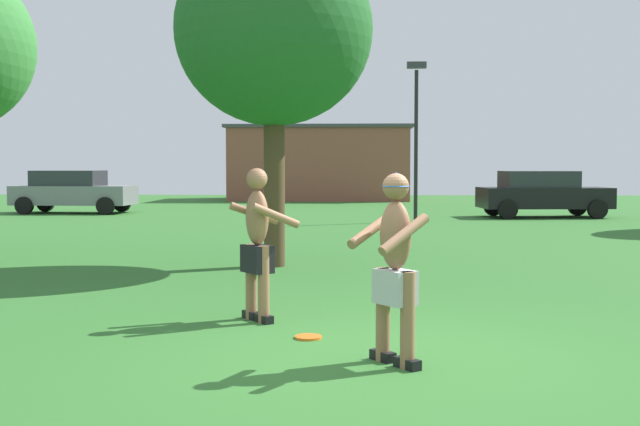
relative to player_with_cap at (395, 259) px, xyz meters
name	(u,v)px	position (x,y,z in m)	size (l,w,h in m)	color
ground_plane	(386,358)	(-0.07, 0.25, -0.94)	(80.00, 80.00, 0.00)	#2D6628
player_with_cap	(395,259)	(0.00, 0.00, 0.00)	(0.73, 0.84, 1.72)	black
player_in_black	(258,240)	(-1.45, 1.93, -0.02)	(0.85, 0.73, 1.74)	black
frisbee	(308,337)	(-0.83, 1.04, -0.93)	(0.28, 0.28, 0.03)	orange
car_black_near_post	(542,193)	(6.05, 20.27, -0.12)	(4.45, 2.34, 1.58)	black
car_gray_mid_lot	(73,191)	(-10.79, 21.90, -0.12)	(4.36, 2.15, 1.58)	slate
lamp_post	(416,122)	(1.56, 17.87, 2.16)	(0.60, 0.24, 4.97)	black
outbuilding_behind_lot	(320,163)	(-2.14, 33.93, 0.95)	(9.30, 5.32, 3.78)	brown
tree_left_field	(274,31)	(-1.76, 6.82, 3.14)	(3.43, 3.43, 5.77)	#4C3823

